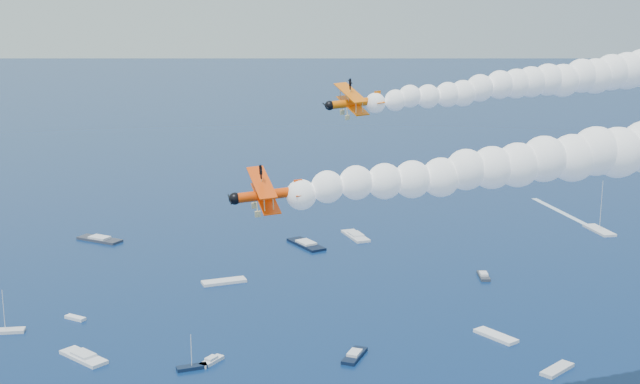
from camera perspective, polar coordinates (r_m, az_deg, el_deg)
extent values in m
cube|color=silver|center=(272.06, 18.14, -2.44)|extent=(4.84, 13.19, 0.70)
cube|color=#303540|center=(220.77, 10.86, -5.52)|extent=(4.26, 7.68, 0.70)
cube|color=silver|center=(170.99, 15.55, -11.33)|extent=(8.47, 6.39, 0.70)
cube|color=white|center=(176.36, -15.50, -10.57)|extent=(9.45, 11.50, 0.70)
cube|color=black|center=(243.99, -0.93, -3.51)|extent=(8.63, 15.26, 0.70)
cube|color=silver|center=(194.26, -20.25, -8.69)|extent=(8.13, 3.45, 0.70)
cube|color=black|center=(170.86, 2.32, -10.87)|extent=(7.15, 8.38, 0.70)
cube|color=white|center=(197.01, -16.01, -8.08)|extent=(4.71, 4.62, 0.70)
cube|color=silver|center=(252.64, 2.39, -2.95)|extent=(5.32, 13.52, 0.70)
cube|color=#303441|center=(257.04, -14.49, -3.08)|extent=(13.23, 12.75, 0.70)
cube|color=#0D1A31|center=(167.59, -8.55, -11.50)|extent=(5.98, 2.46, 0.70)
cube|color=white|center=(183.72, 11.66, -9.39)|extent=(6.69, 10.20, 0.70)
cube|color=silver|center=(169.65, -7.26, -11.14)|extent=(5.50, 5.33, 0.70)
cube|color=white|center=(214.14, -6.43, -5.95)|extent=(11.20, 4.63, 0.70)
cube|color=white|center=(293.70, 15.69, -1.24)|extent=(4.00, 38.05, 0.04)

